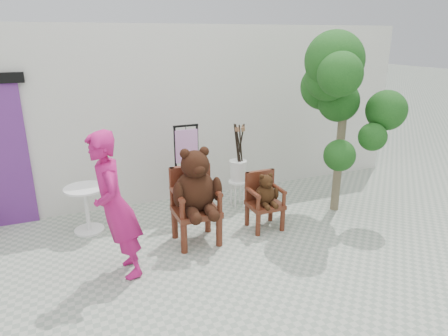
% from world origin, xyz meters
% --- Properties ---
extents(ground_plane, '(60.00, 60.00, 0.00)m').
position_xyz_m(ground_plane, '(0.00, 0.00, 0.00)').
color(ground_plane, '#9CA190').
rests_on(ground_plane, ground).
extents(back_wall, '(9.00, 1.00, 3.00)m').
position_xyz_m(back_wall, '(0.00, 3.10, 1.50)').
color(back_wall, silver).
rests_on(back_wall, ground).
extents(chair_big, '(0.69, 0.73, 1.40)m').
position_xyz_m(chair_big, '(-0.28, 0.94, 0.78)').
color(chair_big, '#451B0E').
rests_on(chair_big, ground).
extents(chair_small, '(0.50, 0.48, 0.89)m').
position_xyz_m(chair_small, '(0.82, 0.97, 0.53)').
color(chair_small, '#451B0E').
rests_on(chair_small, ground).
extents(person, '(0.45, 0.67, 1.83)m').
position_xyz_m(person, '(-1.42, 0.51, 0.91)').
color(person, '#B21663').
rests_on(person, ground).
extents(cafe_table, '(0.60, 0.60, 0.70)m').
position_xyz_m(cafe_table, '(-1.69, 1.87, 0.44)').
color(cafe_table, white).
rests_on(cafe_table, ground).
extents(display_stand, '(0.45, 0.36, 1.51)m').
position_xyz_m(display_stand, '(-0.12, 1.84, 0.58)').
color(display_stand, black).
rests_on(display_stand, ground).
extents(stool_bucket, '(0.32, 0.32, 1.45)m').
position_xyz_m(stool_bucket, '(0.79, 1.88, 0.64)').
color(stool_bucket, white).
rests_on(stool_bucket, ground).
extents(tree, '(1.55, 1.55, 2.91)m').
position_xyz_m(tree, '(2.07, 1.06, 2.10)').
color(tree, brown).
rests_on(tree, ground).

